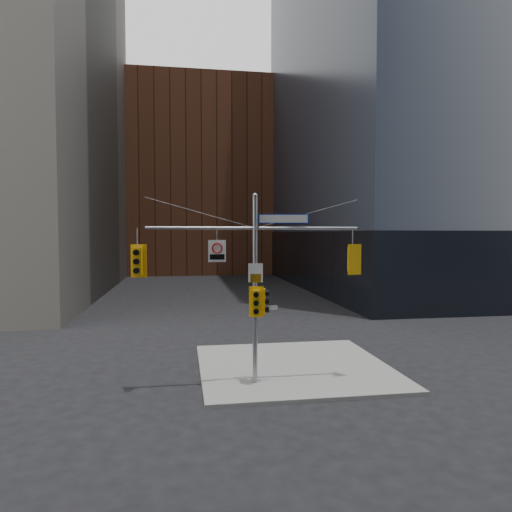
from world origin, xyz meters
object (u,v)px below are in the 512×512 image
object	(u,v)px
signal_assembly	(255,270)
traffic_light_pole_side	(263,301)
traffic_light_east_arm	(352,259)
traffic_light_pole_front	(256,302)
traffic_light_west_arm	(138,261)
street_sign_blade	(283,219)
regulatory_sign_arm	(217,250)

from	to	relation	value
signal_assembly	traffic_light_pole_side	distance (m)	1.22
traffic_light_east_arm	traffic_light_pole_front	world-z (taller)	traffic_light_east_arm
traffic_light_east_arm	traffic_light_pole_front	distance (m)	4.14
traffic_light_west_arm	traffic_light_pole_front	xyz separation A→B (m)	(4.28, -0.28, -1.55)
traffic_light_pole_front	street_sign_blade	distance (m)	3.30
traffic_light_east_arm	traffic_light_pole_side	bearing A→B (deg)	-9.90
signal_assembly	street_sign_blade	bearing A→B (deg)	0.18
traffic_light_east_arm	regulatory_sign_arm	bearing A→B (deg)	-9.74
signal_assembly	regulatory_sign_arm	xyz separation A→B (m)	(-1.42, -0.02, 0.76)
signal_assembly	street_sign_blade	distance (m)	2.22
street_sign_blade	traffic_light_east_arm	bearing A→B (deg)	7.11
signal_assembly	traffic_light_pole_side	world-z (taller)	signal_assembly
traffic_light_pole_side	regulatory_sign_arm	bearing A→B (deg)	105.11
traffic_light_west_arm	regulatory_sign_arm	world-z (taller)	regulatory_sign_arm
traffic_light_pole_front	regulatory_sign_arm	distance (m)	2.41
traffic_light_east_arm	regulatory_sign_arm	world-z (taller)	regulatory_sign_arm
regulatory_sign_arm	street_sign_blade	bearing A→B (deg)	4.33
signal_assembly	traffic_light_west_arm	world-z (taller)	signal_assembly
traffic_light_west_arm	regulatory_sign_arm	bearing A→B (deg)	8.43
traffic_light_east_arm	regulatory_sign_arm	distance (m)	5.26
traffic_light_pole_side	regulatory_sign_arm	size ratio (longest dim) A/B	1.18
traffic_light_west_arm	traffic_light_pole_side	world-z (taller)	traffic_light_west_arm
traffic_light_pole_side	traffic_light_west_arm	bearing A→B (deg)	104.35
traffic_light_west_arm	traffic_light_east_arm	bearing A→B (deg)	9.01
traffic_light_pole_front	regulatory_sign_arm	size ratio (longest dim) A/B	1.42
traffic_light_west_arm	regulatory_sign_arm	size ratio (longest dim) A/B	1.49
signal_assembly	traffic_light_east_arm	xyz separation A→B (m)	(3.83, 0.00, 0.38)
traffic_light_east_arm	street_sign_blade	world-z (taller)	street_sign_blade
signal_assembly	regulatory_sign_arm	size ratio (longest dim) A/B	9.87
traffic_light_pole_front	traffic_light_west_arm	bearing A→B (deg)	-173.08
traffic_light_east_arm	traffic_light_pole_front	xyz separation A→B (m)	(-3.82, -0.27, -1.55)
traffic_light_west_arm	regulatory_sign_arm	xyz separation A→B (m)	(2.85, -0.03, 0.38)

